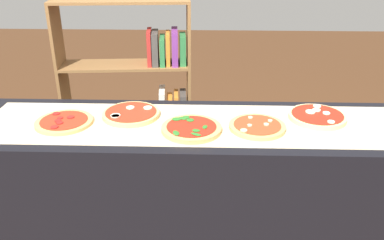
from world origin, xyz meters
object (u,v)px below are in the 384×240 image
(pizza_pepperoni_0, at_px, (64,122))
(pizza_mozzarella_1, at_px, (131,114))
(pizza_mushroom_3, at_px, (257,126))
(pizza_mozzarella_4, at_px, (317,116))
(pizza_spinach_2, at_px, (191,128))
(bookshelf, at_px, (144,94))

(pizza_pepperoni_0, bearing_deg, pizza_mozzarella_1, 17.46)
(pizza_mushroom_3, distance_m, pizza_mozzarella_4, 0.32)
(pizza_spinach_2, height_order, pizza_mushroom_3, pizza_spinach_2)
(pizza_mozzarella_1, height_order, pizza_spinach_2, same)
(pizza_pepperoni_0, xyz_separation_m, pizza_mozzarella_4, (1.19, 0.09, 0.00))
(pizza_spinach_2, bearing_deg, pizza_pepperoni_0, 174.70)
(pizza_pepperoni_0, bearing_deg, pizza_mushroom_3, -1.46)
(pizza_mozzarella_4, bearing_deg, pizza_spinach_2, -166.23)
(bookshelf, bearing_deg, pizza_spinach_2, -70.52)
(pizza_mozzarella_4, relative_size, bookshelf, 0.21)
(pizza_mozzarella_4, distance_m, bookshelf, 1.34)
(pizza_pepperoni_0, xyz_separation_m, pizza_mushroom_3, (0.89, -0.02, 0.00))
(pizza_mushroom_3, distance_m, bookshelf, 1.24)
(pizza_mozzarella_1, relative_size, bookshelf, 0.21)
(pizza_mushroom_3, bearing_deg, pizza_mozzarella_4, 20.86)
(pizza_mozzarella_1, height_order, pizza_mozzarella_4, same)
(pizza_pepperoni_0, distance_m, pizza_mozzarella_4, 1.19)
(pizza_spinach_2, height_order, pizza_mozzarella_4, pizza_mozzarella_4)
(bookshelf, bearing_deg, pizza_mushroom_3, -56.65)
(pizza_mozzarella_1, distance_m, pizza_spinach_2, 0.33)
(pizza_spinach_2, height_order, bookshelf, bookshelf)
(pizza_pepperoni_0, height_order, pizza_spinach_2, pizza_spinach_2)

